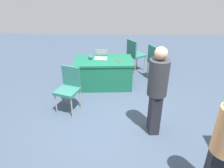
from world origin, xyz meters
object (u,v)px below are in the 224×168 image
Objects in this scene: laptop_silver at (101,57)px; yarn_ball at (90,57)px; chair_by_pillar at (69,86)px; scissors_red at (118,61)px; chair_tucked_right at (156,60)px; table_foreground at (104,73)px; person_presenter at (157,88)px; chair_aisle at (135,53)px.

laptop_silver reaches higher than yarn_ball.
chair_by_pillar reaches higher than scissors_red.
chair_tucked_right reaches higher than laptop_silver.
table_foreground is 2.18m from person_presenter.
chair_tucked_right is at bearing 9.41° from chair_aisle.
scissors_red is (1.05, 0.51, 0.17)m from chair_tucked_right.
person_presenter is (0.38, 2.29, 0.36)m from chair_tucked_right.
table_foreground is 8.48× the size of scissors_red.
person_presenter reaches higher than laptop_silver.
chair_by_pillar reaches higher than yarn_ball.
table_foreground is 1.32m from chair_by_pillar.
chair_by_pillar is at bearing -71.94° from scissors_red.
chair_by_pillar is 9.16× the size of yarn_ball.
scissors_red is (0.67, -1.77, -0.19)m from person_presenter.
chair_by_pillar is (2.09, 1.59, -0.01)m from chair_tucked_right.
yarn_ball is at bearing -86.64° from chair_by_pillar.
chair_by_pillar is at bearing 59.39° from table_foreground.
chair_aisle is 1.20m from scissors_red.
chair_by_pillar is 0.58× the size of person_presenter.
person_presenter is (-1.71, 0.70, 0.37)m from chair_by_pillar.
chair_aisle is at bearing -141.14° from yarn_ball.
person_presenter is at bearing 119.72° from table_foreground.
chair_tucked_right is at bearing 88.23° from scissors_red.
laptop_silver is at bearing -96.30° from chair_by_pillar.
chair_aisle is 2.99× the size of laptop_silver.
chair_by_pillar is (0.67, 1.13, 0.19)m from table_foreground.
scissors_red is at bearing 171.96° from yarn_ball.
person_presenter is 2.26m from laptop_silver.
chair_aisle is at bearing -161.03° from chair_tucked_right.
chair_by_pillar is 1.41m from laptop_silver.
chair_tucked_right is 1.82m from yarn_ball.
chair_aisle is (-0.87, -1.02, 0.20)m from table_foreground.
laptop_silver is (-0.59, -1.26, 0.21)m from chair_by_pillar.
yarn_ball is (1.21, 0.98, 0.22)m from chair_aisle.
table_foreground is at bearing -126.23° from scissors_red.
chair_tucked_right is 2.62m from chair_by_pillar.
laptop_silver is (0.08, -0.13, 0.40)m from table_foreground.
table_foreground is 0.54m from yarn_ball.
chair_aisle is 2.88m from person_presenter.
laptop_silver is at bearing -81.57° from chair_aisle.
yarn_ball is at bearing -125.90° from scissors_red.
chair_by_pillar is at bearing 66.33° from laptop_silver.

